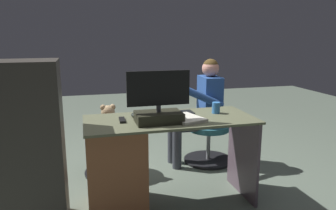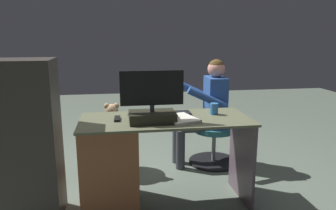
{
  "view_description": "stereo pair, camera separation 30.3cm",
  "coord_description": "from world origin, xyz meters",
  "px_view_note": "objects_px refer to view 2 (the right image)",
  "views": [
    {
      "loc": [
        0.67,
        2.85,
        1.43
      ],
      "look_at": [
        -0.08,
        -0.02,
        0.78
      ],
      "focal_mm": 34.79,
      "sensor_mm": 36.0,
      "label": 1
    },
    {
      "loc": [
        0.38,
        2.91,
        1.43
      ],
      "look_at": [
        -0.08,
        -0.02,
        0.78
      ],
      "focal_mm": 34.79,
      "sensor_mm": 36.0,
      "label": 2
    }
  ],
  "objects_px": {
    "desk": "(121,162)",
    "tv_remote": "(117,119)",
    "keyboard": "(166,114)",
    "teddy_bear": "(112,119)",
    "office_chair_teddy": "(113,148)",
    "computer_mouse": "(131,114)",
    "cup": "(214,109)",
    "monitor": "(152,107)",
    "visitor_chair": "(214,141)",
    "person": "(207,105)"
  },
  "relations": [
    {
      "from": "keyboard",
      "to": "person",
      "type": "xyz_separation_m",
      "value": [
        -0.56,
        -0.68,
        -0.09
      ]
    },
    {
      "from": "desk",
      "to": "cup",
      "type": "distance_m",
      "value": 0.91
    },
    {
      "from": "desk",
      "to": "teddy_bear",
      "type": "bearing_deg",
      "value": -84.38
    },
    {
      "from": "visitor_chair",
      "to": "person",
      "type": "relative_size",
      "value": 0.47
    },
    {
      "from": "visitor_chair",
      "to": "person",
      "type": "xyz_separation_m",
      "value": [
        0.09,
        0.0,
        0.42
      ]
    },
    {
      "from": "desk",
      "to": "tv_remote",
      "type": "xyz_separation_m",
      "value": [
        0.02,
        -0.02,
        0.37
      ]
    },
    {
      "from": "visitor_chair",
      "to": "cup",
      "type": "bearing_deg",
      "value": 72.09
    },
    {
      "from": "desk",
      "to": "computer_mouse",
      "type": "height_order",
      "value": "computer_mouse"
    },
    {
      "from": "cup",
      "to": "teddy_bear",
      "type": "distance_m",
      "value": 1.14
    },
    {
      "from": "cup",
      "to": "visitor_chair",
      "type": "distance_m",
      "value": 0.94
    },
    {
      "from": "office_chair_teddy",
      "to": "computer_mouse",
      "type": "bearing_deg",
      "value": 105.43
    },
    {
      "from": "cup",
      "to": "person",
      "type": "bearing_deg",
      "value": -101.37
    },
    {
      "from": "keyboard",
      "to": "teddy_bear",
      "type": "height_order",
      "value": "keyboard"
    },
    {
      "from": "tv_remote",
      "to": "visitor_chair",
      "type": "xyz_separation_m",
      "value": [
        -1.06,
        -0.78,
        -0.51
      ]
    },
    {
      "from": "desk",
      "to": "visitor_chair",
      "type": "xyz_separation_m",
      "value": [
        -1.04,
        -0.8,
        -0.15
      ]
    },
    {
      "from": "monitor",
      "to": "office_chair_teddy",
      "type": "bearing_deg",
      "value": -68.66
    },
    {
      "from": "teddy_bear",
      "to": "person",
      "type": "relative_size",
      "value": 0.26
    },
    {
      "from": "monitor",
      "to": "teddy_bear",
      "type": "distance_m",
      "value": 0.96
    },
    {
      "from": "desk",
      "to": "teddy_bear",
      "type": "xyz_separation_m",
      "value": [
        0.08,
        -0.76,
        0.17
      ]
    },
    {
      "from": "person",
      "to": "visitor_chair",
      "type": "bearing_deg",
      "value": -177.65
    },
    {
      "from": "monitor",
      "to": "keyboard",
      "type": "distance_m",
      "value": 0.28
    },
    {
      "from": "monitor",
      "to": "office_chair_teddy",
      "type": "relative_size",
      "value": 0.93
    },
    {
      "from": "visitor_chair",
      "to": "office_chair_teddy",
      "type": "bearing_deg",
      "value": 2.35
    },
    {
      "from": "tv_remote",
      "to": "desk",
      "type": "bearing_deg",
      "value": 136.68
    },
    {
      "from": "keyboard",
      "to": "office_chair_teddy",
      "type": "bearing_deg",
      "value": -53.36
    },
    {
      "from": "visitor_chair",
      "to": "person",
      "type": "bearing_deg",
      "value": 2.35
    },
    {
      "from": "computer_mouse",
      "to": "cup",
      "type": "xyz_separation_m",
      "value": [
        -0.71,
        0.05,
        0.03
      ]
    },
    {
      "from": "cup",
      "to": "office_chair_teddy",
      "type": "bearing_deg",
      "value": -37.57
    },
    {
      "from": "desk",
      "to": "monitor",
      "type": "distance_m",
      "value": 0.55
    },
    {
      "from": "monitor",
      "to": "cup",
      "type": "xyz_separation_m",
      "value": [
        -0.55,
        -0.17,
        -0.07
      ]
    },
    {
      "from": "computer_mouse",
      "to": "office_chair_teddy",
      "type": "xyz_separation_m",
      "value": [
        0.17,
        -0.63,
        -0.52
      ]
    },
    {
      "from": "cup",
      "to": "person",
      "type": "relative_size",
      "value": 0.08
    },
    {
      "from": "teddy_bear",
      "to": "person",
      "type": "xyz_separation_m",
      "value": [
        -1.03,
        -0.03,
        0.1
      ]
    },
    {
      "from": "cup",
      "to": "person",
      "type": "xyz_separation_m",
      "value": [
        -0.14,
        -0.72,
        -0.13
      ]
    },
    {
      "from": "desk",
      "to": "keyboard",
      "type": "relative_size",
      "value": 3.31
    },
    {
      "from": "desk",
      "to": "office_chair_teddy",
      "type": "bearing_deg",
      "value": -84.3
    },
    {
      "from": "desk",
      "to": "office_chair_teddy",
      "type": "height_order",
      "value": "desk"
    },
    {
      "from": "monitor",
      "to": "keyboard",
      "type": "xyz_separation_m",
      "value": [
        -0.14,
        -0.21,
        -0.11
      ]
    },
    {
      "from": "desk",
      "to": "monitor",
      "type": "xyz_separation_m",
      "value": [
        -0.25,
        0.09,
        0.48
      ]
    },
    {
      "from": "teddy_bear",
      "to": "visitor_chair",
      "type": "relative_size",
      "value": 0.56
    },
    {
      "from": "office_chair_teddy",
      "to": "tv_remote",
      "type": "bearing_deg",
      "value": 94.46
    },
    {
      "from": "desk",
      "to": "keyboard",
      "type": "distance_m",
      "value": 0.55
    },
    {
      "from": "visitor_chair",
      "to": "desk",
      "type": "bearing_deg",
      "value": 37.51
    },
    {
      "from": "monitor",
      "to": "computer_mouse",
      "type": "height_order",
      "value": "monitor"
    },
    {
      "from": "keyboard",
      "to": "cup",
      "type": "distance_m",
      "value": 0.42
    },
    {
      "from": "cup",
      "to": "monitor",
      "type": "bearing_deg",
      "value": 16.75
    },
    {
      "from": "computer_mouse",
      "to": "visitor_chair",
      "type": "height_order",
      "value": "computer_mouse"
    },
    {
      "from": "computer_mouse",
      "to": "tv_remote",
      "type": "height_order",
      "value": "computer_mouse"
    },
    {
      "from": "keyboard",
      "to": "cup",
      "type": "height_order",
      "value": "cup"
    },
    {
      "from": "computer_mouse",
      "to": "tv_remote",
      "type": "xyz_separation_m",
      "value": [
        0.12,
        0.1,
        -0.01
      ]
    }
  ]
}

